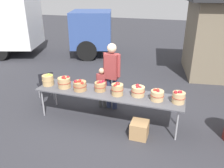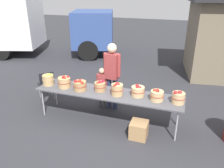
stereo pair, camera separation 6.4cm
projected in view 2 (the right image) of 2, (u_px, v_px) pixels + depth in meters
ground_plane at (108, 120)px, 5.61m from camera, size 40.00×40.00×0.00m
market_table at (108, 94)px, 5.33m from camera, size 3.50×0.76×0.75m
apple_basket_green_0 at (48, 80)px, 5.70m from camera, size 0.30×0.30×0.30m
apple_basket_red_0 at (64, 82)px, 5.56m from camera, size 0.32×0.32×0.31m
apple_basket_red_1 at (80, 85)px, 5.40m from camera, size 0.33×0.33×0.28m
apple_basket_red_2 at (100, 86)px, 5.37m from camera, size 0.28×0.28×0.26m
apple_basket_red_3 at (117, 89)px, 5.15m from camera, size 0.29×0.29×0.31m
apple_basket_red_4 at (138, 91)px, 5.12m from camera, size 0.32×0.32×0.27m
apple_basket_red_5 at (157, 95)px, 4.91m from camera, size 0.30×0.30×0.27m
apple_basket_red_6 at (178, 98)px, 4.78m from camera, size 0.29×0.29×0.30m
vendor_adult at (112, 72)px, 5.78m from camera, size 0.47×0.27×1.78m
child_customer at (102, 85)px, 5.97m from camera, size 0.30×0.18×1.13m
box_truck at (16, 23)px, 10.57m from camera, size 7.99×4.38×2.75m
folding_chair at (46, 83)px, 6.45m from camera, size 0.56×0.56×0.86m
produce_crate at (139, 130)px, 4.90m from camera, size 0.37×0.37×0.37m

